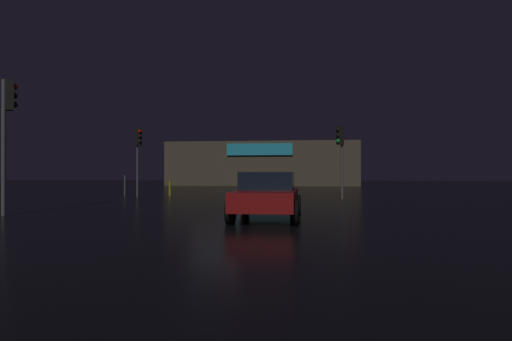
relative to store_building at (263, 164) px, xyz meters
name	(u,v)px	position (x,y,z in m)	size (l,w,h in m)	color
ground_plane	(218,205)	(1.54, -31.45, -2.44)	(120.00, 120.00, 0.00)	black
store_building	(263,164)	(0.00, 0.00, 0.00)	(21.29, 7.81, 4.87)	brown
traffic_signal_main	(7,119)	(-4.48, -36.80, 0.78)	(0.43, 0.42, 4.53)	#595B60
traffic_signal_opposite	(138,145)	(-4.49, -25.77, 0.62)	(0.42, 0.42, 4.04)	#595B60
traffic_signal_cross_left	(341,147)	(7.16, -25.97, 0.41)	(0.42, 0.42, 3.97)	#595B60
car_near	(267,195)	(4.24, -36.80, -1.70)	(2.02, 4.16, 1.45)	#A51414
bollard_kerb_a	(170,188)	(-3.25, -23.78, -1.99)	(0.14, 0.14, 0.91)	gold
bollard_kerb_b	(125,186)	(-5.86, -24.58, -1.80)	(0.09, 0.09, 1.28)	#595B60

